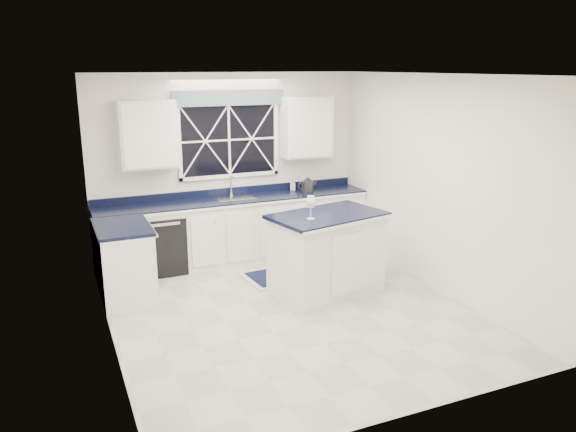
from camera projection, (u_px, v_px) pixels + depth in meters
name	position (u px, v px, depth m)	size (l,w,h in m)	color
ground	(290.00, 311.00, 6.59)	(4.50, 4.50, 0.00)	#B6B7B2
back_wall	(229.00, 167.00, 8.24)	(4.00, 0.10, 2.70)	white
base_cabinets	(218.00, 237.00, 7.93)	(3.99, 1.60, 0.90)	white
countertop	(236.00, 200.00, 8.08)	(3.98, 0.64, 0.04)	black
dishwasher	(162.00, 243.00, 7.79)	(0.60, 0.58, 0.82)	black
window	(229.00, 134.00, 8.07)	(1.65, 0.09, 1.26)	black
upper_cabinets	(231.00, 130.00, 7.94)	(3.10, 0.34, 0.90)	white
faucet	(232.00, 185.00, 8.21)	(0.05, 0.20, 0.30)	#B0B0B2
island	(327.00, 253.00, 7.02)	(1.52, 1.10, 1.03)	white
rug	(288.00, 274.00, 7.73)	(1.25, 0.83, 0.02)	#BABAB5
kettle	(308.00, 185.00, 8.52)	(0.30, 0.20, 0.21)	#2E2E31
wine_glass	(311.00, 203.00, 6.60)	(0.12, 0.12, 0.28)	silver
soap_bottle	(293.00, 185.00, 8.60)	(0.07, 0.08, 0.16)	silver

